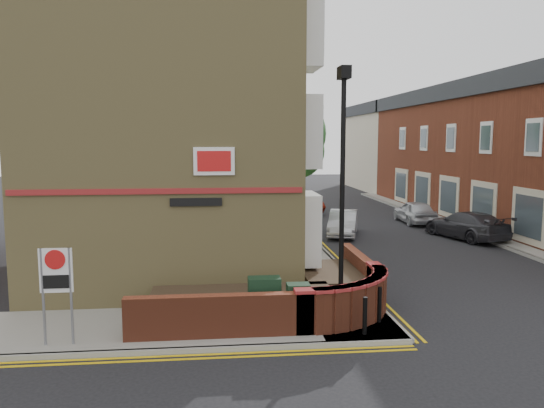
{
  "coord_description": "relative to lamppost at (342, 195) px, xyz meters",
  "views": [
    {
      "loc": [
        -1.43,
        -11.38,
        4.69
      ],
      "look_at": [
        0.17,
        4.0,
        2.81
      ],
      "focal_mm": 35.0,
      "sensor_mm": 36.0,
      "label": 1
    }
  ],
  "objects": [
    {
      "name": "lamppost",
      "position": [
        0.0,
        0.0,
        0.0
      ],
      "size": [
        0.25,
        0.5,
        6.3
      ],
      "color": "black",
      "rests_on": "pavement_corner"
    },
    {
      "name": "tree_near",
      "position": [
        0.4,
        12.85,
        1.36
      ],
      "size": [
        3.64,
        3.65,
        6.7
      ],
      "color": "#382B1E",
      "rests_on": "pavement_main"
    },
    {
      "name": "bollard_near",
      "position": [
        0.4,
        -0.8,
        -2.77
      ],
      "size": [
        0.11,
        0.11,
        0.9
      ],
      "primitive_type": "cylinder",
      "color": "black",
      "rests_on": "pavement_corner"
    },
    {
      "name": "grey_car_far",
      "position": [
        8.75,
        11.23,
        -2.68
      ],
      "size": [
        3.02,
        4.89,
        1.32
      ],
      "primitive_type": "imported",
      "rotation": [
        0.0,
        0.0,
        3.41
      ],
      "color": "#2F2E34",
      "rests_on": "ground"
    },
    {
      "name": "zone_sign",
      "position": [
        -6.6,
        -0.7,
        -1.7
      ],
      "size": [
        0.72,
        0.07,
        2.2
      ],
      "color": "slate",
      "rests_on": "pavement_corner"
    },
    {
      "name": "garden_wall",
      "position": [
        -1.6,
        1.3,
        -3.34
      ],
      "size": [
        6.8,
        6.0,
        1.2
      ],
      "primitive_type": null,
      "color": "brown",
      "rests_on": "ground"
    },
    {
      "name": "tree_mid",
      "position": [
        0.4,
        20.85,
        1.85
      ],
      "size": [
        4.03,
        4.03,
        7.42
      ],
      "color": "#382B1E",
      "rests_on": "pavement_main"
    },
    {
      "name": "ground",
      "position": [
        -1.6,
        -1.2,
        -3.34
      ],
      "size": [
        120.0,
        120.0,
        0.0
      ],
      "primitive_type": "plane",
      "color": "black",
      "rests_on": "ground"
    },
    {
      "name": "yellow_lines_side",
      "position": [
        -5.1,
        -1.45,
        -3.34
      ],
      "size": [
        13.0,
        0.28,
        0.01
      ],
      "primitive_type": "cube",
      "color": "gold",
      "rests_on": "ground"
    },
    {
      "name": "traffic_light_assembly",
      "position": [
        0.8,
        23.8,
        -0.56
      ],
      "size": [
        0.2,
        0.16,
        4.2
      ],
      "color": "black",
      "rests_on": "pavement_main"
    },
    {
      "name": "silver_car_far",
      "position": [
        8.1,
        16.1,
        -2.69
      ],
      "size": [
        1.62,
        3.85,
        1.3
      ],
      "primitive_type": "imported",
      "rotation": [
        0.0,
        0.0,
        3.12
      ],
      "color": "#B8BBC1",
      "rests_on": "ground"
    },
    {
      "name": "kerb_side",
      "position": [
        -5.1,
        -1.2,
        -3.28
      ],
      "size": [
        13.0,
        0.15,
        0.12
      ],
      "primitive_type": "cube",
      "color": "gray",
      "rests_on": "ground"
    },
    {
      "name": "kerb_main_near",
      "position": [
        1.4,
        14.8,
        -3.28
      ],
      "size": [
        0.15,
        32.0,
        0.12
      ],
      "primitive_type": "cube",
      "color": "gray",
      "rests_on": "ground"
    },
    {
      "name": "pavement_far",
      "position": [
        11.4,
        11.8,
        -3.28
      ],
      "size": [
        4.0,
        40.0,
        0.12
      ],
      "primitive_type": "cube",
      "color": "gray",
      "rests_on": "ground"
    },
    {
      "name": "bollard_far",
      "position": [
        1.0,
        -0.0,
        -2.77
      ],
      "size": [
        0.11,
        0.11,
        0.9
      ],
      "primitive_type": "cylinder",
      "color": "black",
      "rests_on": "pavement_corner"
    },
    {
      "name": "silver_car_near",
      "position": [
        3.14,
        12.71,
        -2.73
      ],
      "size": [
        2.34,
        3.96,
        1.23
      ],
      "primitive_type": "imported",
      "rotation": [
        0.0,
        0.0,
        -0.3
      ],
      "color": "#AEAFB6",
      "rests_on": "ground"
    },
    {
      "name": "corner_building",
      "position": [
        -4.44,
        6.8,
        2.88
      ],
      "size": [
        8.95,
        10.4,
        13.6
      ],
      "color": "#9E8C54",
      "rests_on": "ground"
    },
    {
      "name": "far_terrace_cream",
      "position": [
        12.9,
        36.8,
        0.71
      ],
      "size": [
        5.4,
        12.4,
        8.0
      ],
      "color": "beige",
      "rests_on": "ground"
    },
    {
      "name": "utility_cabinet_small",
      "position": [
        -1.1,
        -0.2,
        -2.67
      ],
      "size": [
        0.55,
        0.4,
        1.1
      ],
      "primitive_type": "cube",
      "color": "black",
      "rests_on": "pavement_corner"
    },
    {
      "name": "red_car_main",
      "position": [
        2.0,
        21.23,
        -2.66
      ],
      "size": [
        3.95,
        5.41,
        1.37
      ],
      "primitive_type": "imported",
      "rotation": [
        0.0,
        0.0,
        0.39
      ],
      "color": "maroon",
      "rests_on": "ground"
    },
    {
      "name": "kerb_main_far",
      "position": [
        9.4,
        11.8,
        -3.28
      ],
      "size": [
        0.15,
        40.0,
        0.12
      ],
      "primitive_type": "cube",
      "color": "gray",
      "rests_on": "ground"
    },
    {
      "name": "pavement_main",
      "position": [
        0.4,
        14.8,
        -3.28
      ],
      "size": [
        2.0,
        32.0,
        0.12
      ],
      "primitive_type": "cube",
      "color": "gray",
      "rests_on": "ground"
    },
    {
      "name": "utility_cabinet_large",
      "position": [
        -1.9,
        0.1,
        -2.62
      ],
      "size": [
        0.8,
        0.45,
        1.2
      ],
      "primitive_type": "cube",
      "color": "black",
      "rests_on": "pavement_corner"
    },
    {
      "name": "far_terrace",
      "position": [
        12.9,
        15.8,
        0.7
      ],
      "size": [
        5.4,
        30.4,
        8.0
      ],
      "color": "brown",
      "rests_on": "ground"
    },
    {
      "name": "pavement_corner",
      "position": [
        -5.1,
        0.3,
        -3.28
      ],
      "size": [
        13.0,
        3.0,
        0.12
      ],
      "primitive_type": "cube",
      "color": "gray",
      "rests_on": "ground"
    },
    {
      "name": "yellow_lines_main",
      "position": [
        1.65,
        14.8,
        -3.34
      ],
      "size": [
        0.28,
        32.0,
        0.01
      ],
      "primitive_type": "cube",
      "color": "gold",
      "rests_on": "ground"
    },
    {
      "name": "tree_far",
      "position": [
        0.4,
        28.85,
        1.57
      ],
      "size": [
        3.81,
        3.81,
        7.0
      ],
      "color": "#382B1E",
      "rests_on": "pavement_main"
    }
  ]
}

